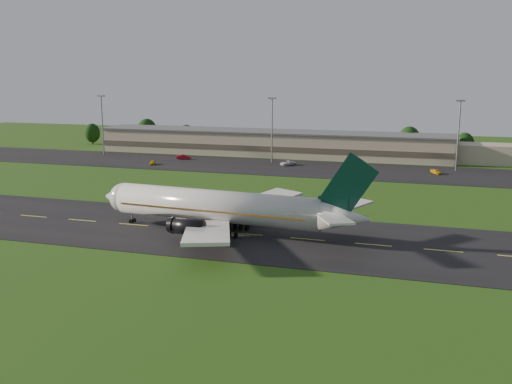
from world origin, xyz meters
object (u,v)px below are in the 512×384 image
(light_mast_east, at_px, (459,127))
(service_vehicle_b, at_px, (184,157))
(service_vehicle_d, at_px, (436,172))
(terminal, at_px, (288,144))
(service_vehicle_a, at_px, (153,163))
(service_vehicle_c, at_px, (288,163))
(airliner, at_px, (221,207))
(light_mast_west, at_px, (102,118))
(light_mast_centre, at_px, (272,122))

(light_mast_east, height_order, service_vehicle_b, light_mast_east)
(service_vehicle_b, height_order, service_vehicle_d, service_vehicle_b)
(terminal, distance_m, service_vehicle_a, 47.20)
(terminal, distance_m, service_vehicle_c, 21.25)
(airliner, bearing_deg, light_mast_west, 136.31)
(airliner, xyz_separation_m, service_vehicle_b, (-41.55, 77.85, -3.81))
(light_mast_east, bearing_deg, service_vehicle_b, -178.49)
(terminal, xyz_separation_m, service_vehicle_a, (-35.37, -31.08, -3.27))
(service_vehicle_d, bearing_deg, light_mast_west, 140.75)
(light_mast_centre, distance_m, service_vehicle_c, 14.11)
(terminal, bearing_deg, service_vehicle_b, -148.97)
(terminal, distance_m, light_mast_centre, 18.45)
(light_mast_east, distance_m, service_vehicle_a, 91.00)
(service_vehicle_a, distance_m, service_vehicle_d, 83.86)
(airliner, distance_m, light_mast_centre, 81.41)
(light_mast_east, relative_size, service_vehicle_b, 4.43)
(light_mast_centre, height_order, service_vehicle_b, light_mast_centre)
(light_mast_west, height_order, light_mast_east, same)
(service_vehicle_c, bearing_deg, airliner, -45.31)
(terminal, height_order, service_vehicle_b, terminal)
(terminal, bearing_deg, service_vehicle_c, -76.91)
(terminal, xyz_separation_m, service_vehicle_b, (-30.59, -18.40, -3.13))
(terminal, relative_size, light_mast_centre, 7.13)
(terminal, xyz_separation_m, light_mast_centre, (-1.40, -16.18, 8.75))
(light_mast_west, bearing_deg, airliner, -47.89)
(light_mast_west, height_order, service_vehicle_d, light_mast_west)
(light_mast_centre, distance_m, light_mast_east, 55.00)
(light_mast_east, bearing_deg, service_vehicle_a, -170.49)
(terminal, height_order, service_vehicle_a, terminal)
(light_mast_west, relative_size, service_vehicle_d, 5.00)
(light_mast_west, xyz_separation_m, service_vehicle_b, (30.81, -2.22, -11.88))
(airliner, height_order, service_vehicle_b, airliner)
(light_mast_west, relative_size, light_mast_east, 1.00)
(airliner, relative_size, service_vehicle_b, 11.18)
(airliner, distance_m, service_vehicle_b, 88.32)
(light_mast_east, bearing_deg, service_vehicle_c, -174.99)
(terminal, height_order, light_mast_west, light_mast_west)
(airliner, distance_m, light_mast_east, 91.07)
(light_mast_west, distance_m, service_vehicle_d, 110.39)
(service_vehicle_a, bearing_deg, service_vehicle_d, -14.24)
(light_mast_east, height_order, service_vehicle_a, light_mast_east)
(airliner, height_order, service_vehicle_d, airliner)
(light_mast_centre, height_order, service_vehicle_c, light_mast_centre)
(service_vehicle_d, bearing_deg, service_vehicle_c, 140.85)
(airliner, distance_m, terminal, 96.87)
(light_mast_east, distance_m, service_vehicle_b, 85.05)
(service_vehicle_b, relative_size, service_vehicle_c, 0.93)
(service_vehicle_b, bearing_deg, service_vehicle_c, -102.05)
(terminal, relative_size, service_vehicle_b, 31.59)
(service_vehicle_b, bearing_deg, light_mast_centre, -94.36)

